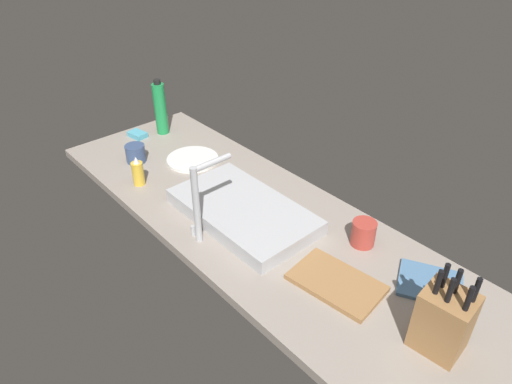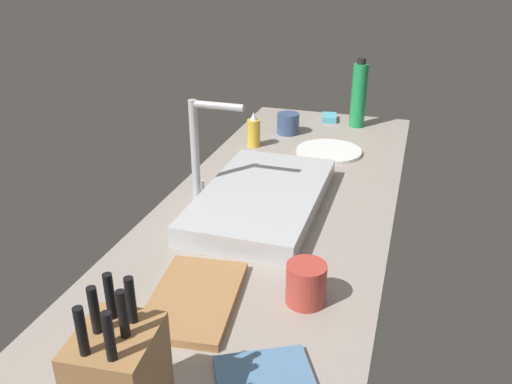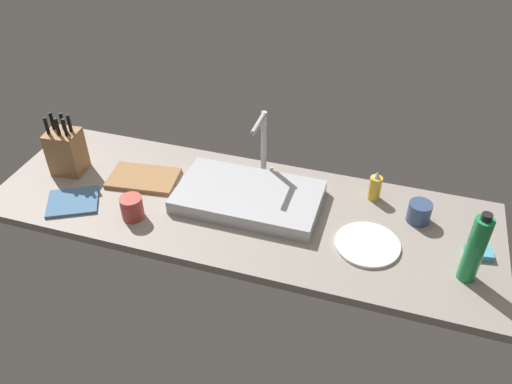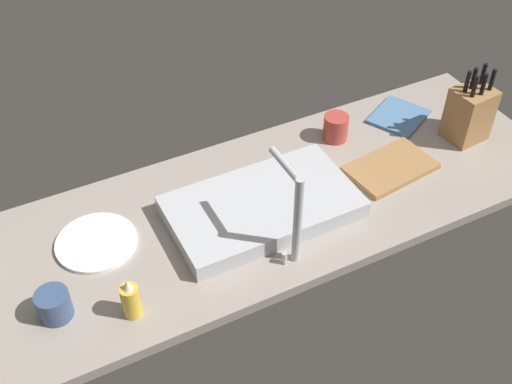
# 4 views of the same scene
# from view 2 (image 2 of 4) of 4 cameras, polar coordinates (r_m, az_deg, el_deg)

# --- Properties ---
(countertop_slab) EXTENTS (1.96, 0.65, 0.04)m
(countertop_slab) POSITION_cam_2_polar(r_m,az_deg,el_deg) (1.48, 1.80, -2.81)
(countertop_slab) COLOR gray
(countertop_slab) RESTS_ON ground
(sink_basin) EXTENTS (0.56, 0.32, 0.06)m
(sink_basin) POSITION_cam_2_polar(r_m,az_deg,el_deg) (1.48, 0.69, -0.67)
(sink_basin) COLOR #B7BABF
(sink_basin) RESTS_ON countertop_slab
(faucet) EXTENTS (0.06, 0.16, 0.29)m
(faucet) POSITION_cam_2_polar(r_m,az_deg,el_deg) (1.49, -6.04, 5.44)
(faucet) COLOR #B7BABF
(faucet) RESTS_ON countertop_slab
(knife_block) EXTENTS (0.14, 0.13, 0.26)m
(knife_block) POSITION_cam_2_polar(r_m,az_deg,el_deg) (0.84, -14.51, -19.37)
(knife_block) COLOR #9E7042
(knife_block) RESTS_ON countertop_slab
(cutting_board) EXTENTS (0.30, 0.21, 0.02)m
(cutting_board) POSITION_cam_2_polar(r_m,az_deg,el_deg) (1.13, -6.72, -11.38)
(cutting_board) COLOR #9E7042
(cutting_board) RESTS_ON countertop_slab
(soap_bottle) EXTENTS (0.05, 0.05, 0.13)m
(soap_bottle) POSITION_cam_2_polar(r_m,az_deg,el_deg) (1.93, -0.26, 6.55)
(soap_bottle) COLOR gold
(soap_bottle) RESTS_ON countertop_slab
(water_bottle) EXTENTS (0.06, 0.06, 0.28)m
(water_bottle) POSITION_cam_2_polar(r_m,az_deg,el_deg) (2.17, 11.09, 10.29)
(water_bottle) COLOR #1E8E47
(water_bottle) RESTS_ON countertop_slab
(dinner_plate) EXTENTS (0.23, 0.23, 0.01)m
(dinner_plate) POSITION_cam_2_polar(r_m,az_deg,el_deg) (1.90, 7.93, 4.41)
(dinner_plate) COLOR white
(dinner_plate) RESTS_ON countertop_slab
(coffee_mug) EXTENTS (0.08, 0.08, 0.09)m
(coffee_mug) POSITION_cam_2_polar(r_m,az_deg,el_deg) (1.10, 5.45, -9.86)
(coffee_mug) COLOR #B23D33
(coffee_mug) RESTS_ON countertop_slab
(ceramic_cup) EXTENTS (0.09, 0.09, 0.08)m
(ceramic_cup) POSITION_cam_2_polar(r_m,az_deg,el_deg) (2.07, 3.49, 7.43)
(ceramic_cup) COLOR #384C75
(ceramic_cup) RESTS_ON countertop_slab
(dish_sponge) EXTENTS (0.10, 0.07, 0.02)m
(dish_sponge) POSITION_cam_2_polar(r_m,az_deg,el_deg) (2.26, 8.00, 7.99)
(dish_sponge) COLOR #4CA3BC
(dish_sponge) RESTS_ON countertop_slab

